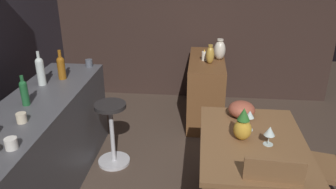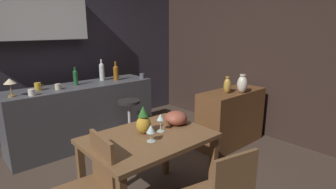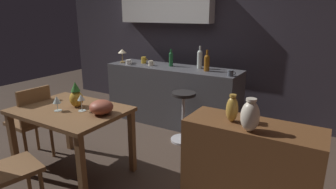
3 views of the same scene
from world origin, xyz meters
name	(u,v)px [view 3 (image 3 of 3)]	position (x,y,z in m)	size (l,w,h in m)	color
ground_plane	(105,154)	(0.00, 0.00, 0.00)	(9.00, 9.00, 0.00)	#47382D
wall_kitchen_back	(181,30)	(-0.06, 2.08, 1.41)	(5.20, 0.33, 2.60)	#38333D
dining_table	(71,118)	(0.02, -0.47, 0.64)	(1.13, 0.81, 0.74)	brown
kitchen_counter	(172,95)	(0.18, 1.36, 0.45)	(2.10, 0.60, 0.90)	#4C4C51
sideboard_cabinet	(249,169)	(1.80, -0.12, 0.41)	(1.10, 0.44, 0.82)	brown
chair_near_window	(32,120)	(-0.60, -0.52, 0.51)	(0.42, 0.42, 0.90)	brown
chair_by_doorway	(2,168)	(0.10, -1.26, 0.48)	(0.48, 0.48, 0.88)	brown
bar_stool	(183,116)	(0.65, 0.84, 0.37)	(0.34, 0.34, 0.69)	#262323
wine_glass_left	(81,98)	(0.18, -0.45, 0.87)	(0.08, 0.08, 0.17)	silver
wine_glass_right	(57,100)	(-0.04, -0.57, 0.85)	(0.08, 0.08, 0.15)	silver
pineapple_centerpiece	(76,96)	(0.03, -0.38, 0.85)	(0.14, 0.14, 0.27)	gold
fruit_bowl	(101,107)	(0.41, -0.41, 0.81)	(0.23, 0.23, 0.14)	#9E4C38
wine_bottle_clear	(200,58)	(0.58, 1.47, 1.05)	(0.08, 0.08, 0.33)	silver
wine_bottle_amber	(207,62)	(0.75, 1.33, 1.03)	(0.08, 0.08, 0.30)	#8C5114
wine_bottle_green	(171,58)	(0.13, 1.40, 1.02)	(0.06, 0.06, 0.26)	#1E592D
cup_white	(129,62)	(-0.52, 1.17, 0.94)	(0.12, 0.08, 0.08)	white
cup_cream	(151,63)	(-0.17, 1.28, 0.94)	(0.11, 0.08, 0.08)	beige
cup_mustard	(144,60)	(-0.38, 1.40, 0.95)	(0.11, 0.08, 0.10)	gold
cup_slate	(230,73)	(1.15, 1.19, 0.94)	(0.11, 0.08, 0.08)	#515660
counter_lamp	(122,52)	(-0.72, 1.27, 1.07)	(0.14, 0.14, 0.22)	#A58447
pillar_candle_tall	(249,115)	(1.75, -0.08, 0.88)	(0.06, 0.06, 0.14)	white
vase_brass	(232,109)	(1.63, -0.15, 0.93)	(0.10, 0.10, 0.23)	#B78C38
vase_ceramic_ivory	(250,116)	(1.81, -0.27, 0.94)	(0.14, 0.14, 0.26)	beige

